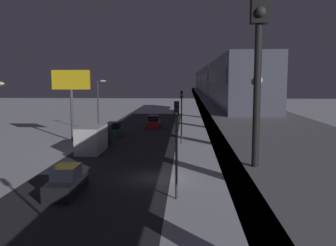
% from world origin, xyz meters
% --- Properties ---
extents(ground_plane, '(240.00, 240.00, 0.00)m').
position_xyz_m(ground_plane, '(0.00, 0.00, 0.00)').
color(ground_plane, silver).
extents(avenue_asphalt, '(11.00, 108.00, 0.01)m').
position_xyz_m(avenue_asphalt, '(4.38, 0.00, 0.00)').
color(avenue_asphalt, '#28282D').
rests_on(avenue_asphalt, ground_plane).
extents(elevated_railway, '(5.00, 108.00, 5.87)m').
position_xyz_m(elevated_railway, '(-5.82, 0.00, 5.08)').
color(elevated_railway, slate).
rests_on(elevated_railway, ground_plane).
extents(subway_train, '(2.94, 74.07, 3.40)m').
position_xyz_m(subway_train, '(-5.91, -27.29, 7.65)').
color(subway_train, '#4C5160').
rests_on(subway_train, elevated_railway).
extents(rail_signal, '(0.36, 0.41, 4.00)m').
position_xyz_m(rail_signal, '(-3.90, 20.28, 8.60)').
color(rail_signal, black).
rests_on(rail_signal, elevated_railway).
extents(sedan_red, '(1.91, 4.67, 1.97)m').
position_xyz_m(sedan_red, '(2.98, -30.33, 0.79)').
color(sedan_red, '#A51E1E').
rests_on(sedan_red, ground_plane).
extents(sedan_green_2, '(1.80, 4.01, 1.97)m').
position_xyz_m(sedan_green_2, '(7.58, -21.02, 0.80)').
color(sedan_green_2, '#2D6038').
rests_on(sedan_green_2, ground_plane).
extents(sedan_black, '(1.80, 4.51, 1.97)m').
position_xyz_m(sedan_black, '(5.78, 4.38, 0.80)').
color(sedan_black, black).
rests_on(sedan_black, ground_plane).
extents(box_truck, '(2.40, 7.40, 2.80)m').
position_xyz_m(box_truck, '(7.78, -10.99, 1.35)').
color(box_truck, black).
rests_on(box_truck, ground_plane).
extents(traffic_light_near, '(0.32, 0.44, 6.40)m').
position_xyz_m(traffic_light_near, '(-1.72, 5.04, 4.20)').
color(traffic_light_near, '#2D2D2D').
rests_on(traffic_light_near, ground_plane).
extents(traffic_light_mid, '(0.32, 0.44, 6.40)m').
position_xyz_m(traffic_light_mid, '(-1.72, -15.83, 4.20)').
color(traffic_light_mid, '#2D2D2D').
rests_on(traffic_light_mid, ground_plane).
extents(commercial_billboard, '(4.80, 0.36, 8.90)m').
position_xyz_m(commercial_billboard, '(12.08, -17.06, 6.83)').
color(commercial_billboard, '#4C4C51').
rests_on(commercial_billboard, ground_plane).
extents(street_lamp_far, '(1.35, 0.44, 7.65)m').
position_xyz_m(street_lamp_far, '(10.45, -25.00, 4.81)').
color(street_lamp_far, '#38383D').
rests_on(street_lamp_far, ground_plane).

